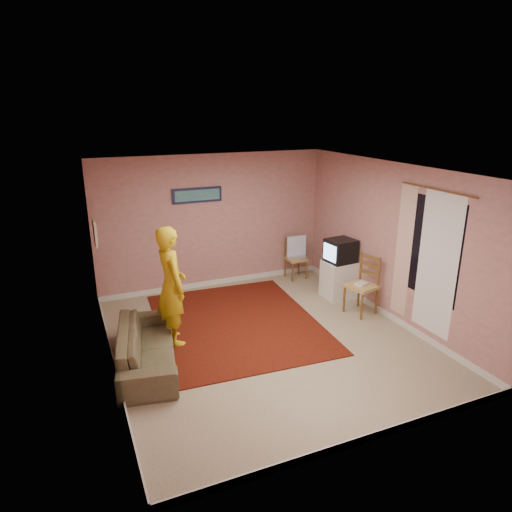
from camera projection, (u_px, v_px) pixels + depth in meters
name	position (u px, v px, depth m)	size (l,w,h in m)	color
ground	(265.00, 339.00, 7.04)	(5.00, 5.00, 0.00)	tan
wall_back	(213.00, 222.00, 8.82)	(4.50, 0.02, 2.60)	tan
wall_front	(372.00, 335.00, 4.45)	(4.50, 0.02, 2.60)	tan
wall_left	(105.00, 282.00, 5.79)	(0.02, 5.00, 2.60)	tan
wall_right	(391.00, 243.00, 7.47)	(0.02, 5.00, 2.60)	tan
ceiling	(267.00, 170.00, 6.23)	(4.50, 5.00, 0.02)	silver
baseboard_back	(215.00, 282.00, 9.20)	(4.50, 0.02, 0.10)	silver
baseboard_front	(362.00, 440.00, 4.84)	(4.50, 0.02, 0.10)	silver
baseboard_left	(115.00, 368.00, 6.18)	(0.02, 5.00, 0.10)	silver
baseboard_right	(384.00, 312.00, 7.86)	(0.02, 5.00, 0.10)	silver
window	(432.00, 249.00, 6.64)	(0.01, 1.10, 1.50)	black
curtain_sheer	(437.00, 265.00, 6.56)	(0.01, 0.75, 2.10)	white
curtain_floral	(403.00, 252.00, 7.17)	(0.01, 0.35, 2.10)	#F0E1CD
curtain_rod	(437.00, 190.00, 6.35)	(0.02, 0.02, 1.40)	brown
picture_back	(197.00, 195.00, 8.50)	(0.95, 0.04, 0.28)	#131535
picture_left	(95.00, 232.00, 7.12)	(0.04, 0.38, 0.42)	#C9BC8A
area_rug	(237.00, 322.00, 7.58)	(2.54, 3.17, 0.02)	black
tv_cabinet	(339.00, 279.00, 8.52)	(0.55, 0.50, 0.70)	silver
crt_tv	(340.00, 251.00, 8.34)	(0.54, 0.49, 0.42)	black
chair_a	(296.00, 254.00, 9.42)	(0.40, 0.38, 0.46)	tan
dvd_player	(296.00, 256.00, 9.44)	(0.38, 0.27, 0.06)	#ACACB1
blue_throw	(296.00, 246.00, 9.37)	(0.42, 0.05, 0.44)	#95B7F4
chair_b	(362.00, 279.00, 7.76)	(0.54, 0.55, 0.56)	tan
game_console	(361.00, 284.00, 7.79)	(0.20, 0.15, 0.04)	silver
sofa	(147.00, 347.00, 6.27)	(1.89, 0.74, 0.55)	brown
person	(171.00, 286.00, 6.72)	(0.66, 0.43, 1.81)	gold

